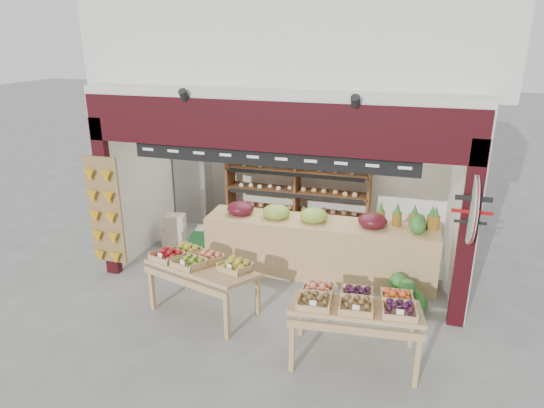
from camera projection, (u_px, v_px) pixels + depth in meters
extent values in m
plane|color=slate|center=(286.00, 266.00, 8.51)|extent=(60.00, 60.00, 0.00)
cube|color=silver|center=(315.00, 153.00, 10.08)|extent=(5.76, 0.18, 3.00)
cube|color=silver|center=(155.00, 163.00, 9.31)|extent=(0.18, 3.38, 3.00)
cube|color=silver|center=(463.00, 188.00, 7.80)|extent=(0.18, 3.38, 3.00)
cube|color=silver|center=(297.00, 84.00, 8.04)|extent=(5.76, 3.38, 0.12)
cube|color=silver|center=(313.00, 13.00, 8.65)|extent=(6.36, 4.60, 2.40)
cube|color=black|center=(268.00, 126.00, 6.68)|extent=(5.70, 0.14, 0.70)
cube|color=black|center=(106.00, 199.00, 7.87)|extent=(0.22, 0.14, 2.65)
cube|color=black|center=(467.00, 237.00, 6.38)|extent=(0.22, 0.14, 2.65)
cube|color=black|center=(268.00, 157.00, 6.86)|extent=(4.20, 0.05, 0.26)
cylinder|color=white|center=(276.00, 139.00, 6.81)|extent=(0.34, 0.05, 0.34)
cube|color=olive|center=(105.00, 211.00, 7.84)|extent=(0.60, 0.04, 1.80)
cylinder|color=#A1CBB8|center=(472.00, 209.00, 6.16)|extent=(0.04, 0.90, 0.90)
cylinder|color=maroon|center=(472.00, 210.00, 6.14)|extent=(0.01, 0.92, 0.92)
cube|color=brown|center=(230.00, 185.00, 10.39)|extent=(0.05, 0.49, 1.57)
cube|color=brown|center=(297.00, 191.00, 9.99)|extent=(0.05, 0.49, 1.57)
cube|color=brown|center=(369.00, 198.00, 9.60)|extent=(0.05, 0.49, 1.57)
cube|color=brown|center=(297.00, 211.00, 10.14)|extent=(2.94, 0.49, 0.04)
cube|color=brown|center=(297.00, 191.00, 9.99)|extent=(2.94, 0.49, 0.04)
cube|color=brown|center=(297.00, 170.00, 9.85)|extent=(2.94, 0.49, 0.04)
cube|color=brown|center=(298.00, 154.00, 9.73)|extent=(2.94, 0.49, 0.04)
cone|color=olive|center=(242.00, 144.00, 10.00)|extent=(0.32, 0.32, 0.28)
cone|color=olive|center=(270.00, 145.00, 9.85)|extent=(0.32, 0.32, 0.28)
cone|color=olive|center=(298.00, 147.00, 9.69)|extent=(0.32, 0.32, 0.28)
cone|color=olive|center=(327.00, 149.00, 9.53)|extent=(0.32, 0.32, 0.28)
cone|color=olive|center=(357.00, 151.00, 9.37)|extent=(0.32, 0.32, 0.28)
cube|color=silver|center=(194.00, 186.00, 10.21)|extent=(0.73, 0.73, 1.63)
cube|color=beige|center=(174.00, 237.00, 9.30)|extent=(0.45, 0.38, 0.34)
cube|color=beige|center=(175.00, 222.00, 9.19)|extent=(0.41, 0.35, 0.28)
cube|color=#134A1D|center=(201.00, 241.00, 9.18)|extent=(0.43, 0.36, 0.28)
cube|color=beige|center=(205.00, 233.00, 9.56)|extent=(0.39, 0.33, 0.26)
cube|color=tan|center=(319.00, 248.00, 8.08)|extent=(3.81, 0.84, 0.95)
ellipsoid|color=#59141E|center=(240.00, 209.00, 8.22)|extent=(0.46, 0.42, 0.25)
ellipsoid|color=#8CB23F|center=(276.00, 212.00, 8.07)|extent=(0.46, 0.42, 0.25)
ellipsoid|color=#8CB23F|center=(314.00, 215.00, 7.91)|extent=(0.46, 0.42, 0.25)
ellipsoid|color=#59141E|center=(373.00, 221.00, 7.68)|extent=(0.46, 0.42, 0.25)
cylinder|color=olive|center=(380.00, 218.00, 7.80)|extent=(0.15, 0.15, 0.22)
cylinder|color=olive|center=(397.00, 219.00, 7.73)|extent=(0.15, 0.15, 0.22)
cylinder|color=olive|center=(414.00, 221.00, 7.67)|extent=(0.15, 0.15, 0.22)
cylinder|color=olive|center=(431.00, 222.00, 7.60)|extent=(0.15, 0.15, 0.22)
cylinder|color=olive|center=(435.00, 223.00, 7.59)|extent=(0.15, 0.15, 0.22)
cube|color=tan|center=(203.00, 268.00, 6.89)|extent=(1.67, 1.22, 0.22)
cube|color=tan|center=(152.00, 291.00, 7.09)|extent=(0.07, 0.07, 0.60)
cube|color=tan|center=(227.00, 319.00, 6.39)|extent=(0.07, 0.07, 0.60)
cube|color=tan|center=(186.00, 271.00, 7.67)|extent=(0.07, 0.07, 0.60)
cube|color=tan|center=(258.00, 295.00, 6.96)|extent=(0.07, 0.07, 0.60)
cube|color=tan|center=(356.00, 307.00, 5.85)|extent=(1.64, 1.01, 0.23)
cube|color=tan|center=(292.00, 348.00, 5.77)|extent=(0.07, 0.07, 0.63)
cube|color=tan|center=(417.00, 363.00, 5.51)|extent=(0.07, 0.07, 0.63)
cube|color=tan|center=(301.00, 314.00, 6.47)|extent=(0.07, 0.07, 0.63)
cube|color=tan|center=(412.00, 326.00, 6.21)|extent=(0.07, 0.07, 0.63)
sphere|color=#20531B|center=(395.00, 305.00, 7.04)|extent=(0.26, 0.26, 0.26)
sphere|color=#20531B|center=(415.00, 308.00, 6.97)|extent=(0.26, 0.26, 0.26)
sphere|color=#20531B|center=(396.00, 295.00, 7.29)|extent=(0.26, 0.26, 0.26)
sphere|color=#20531B|center=(416.00, 298.00, 7.22)|extent=(0.26, 0.26, 0.26)
sphere|color=#20531B|center=(407.00, 287.00, 7.05)|extent=(0.26, 0.26, 0.26)
sphere|color=#20531B|center=(405.00, 310.00, 6.92)|extent=(0.26, 0.26, 0.26)
sphere|color=#20531B|center=(390.00, 299.00, 7.19)|extent=(0.26, 0.26, 0.26)
sphere|color=#20531B|center=(398.00, 281.00, 7.23)|extent=(0.26, 0.26, 0.26)
sphere|color=#20531B|center=(419.00, 302.00, 7.11)|extent=(0.26, 0.26, 0.26)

